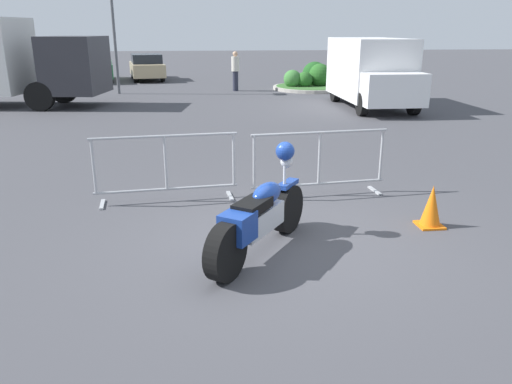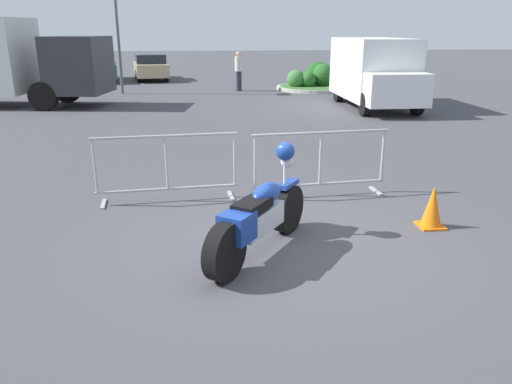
% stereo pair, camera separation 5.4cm
% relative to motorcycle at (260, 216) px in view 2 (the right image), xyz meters
% --- Properties ---
extents(ground_plane, '(120.00, 120.00, 0.00)m').
position_rel_motorcycle_xyz_m(ground_plane, '(0.35, 0.27, -0.48)').
color(ground_plane, '#424247').
extents(motorcycle, '(1.42, 1.92, 1.25)m').
position_rel_motorcycle_xyz_m(motorcycle, '(0.00, 0.00, 0.00)').
color(motorcycle, black).
rests_on(motorcycle, ground).
extents(crowd_barrier_near, '(2.24, 0.64, 1.07)m').
position_rel_motorcycle_xyz_m(crowd_barrier_near, '(-1.22, 2.08, 0.08)').
color(crowd_barrier_near, '#9EA0A5').
rests_on(crowd_barrier_near, ground).
extents(crowd_barrier_far, '(2.24, 0.64, 1.07)m').
position_rel_motorcycle_xyz_m(crowd_barrier_far, '(1.22, 2.08, 0.08)').
color(crowd_barrier_far, '#9EA0A5').
rests_on(crowd_barrier_far, ground).
extents(delivery_van, '(2.04, 5.02, 2.31)m').
position_rel_motorcycle_xyz_m(delivery_van, '(5.30, 11.53, 0.76)').
color(delivery_van, white).
rests_on(delivery_van, ground).
extents(parked_car_yellow, '(2.34, 4.36, 1.40)m').
position_rel_motorcycle_xyz_m(parked_car_yellow, '(-8.55, 22.56, 0.23)').
color(parked_car_yellow, yellow).
rests_on(parked_car_yellow, ground).
extents(parked_car_green, '(2.41, 4.47, 1.44)m').
position_rel_motorcycle_xyz_m(parked_car_green, '(-5.94, 21.96, 0.25)').
color(parked_car_green, '#236B38').
rests_on(parked_car_green, ground).
extents(parked_car_tan, '(2.26, 4.19, 1.35)m').
position_rel_motorcycle_xyz_m(parked_car_tan, '(-3.34, 22.35, 0.21)').
color(parked_car_tan, tan).
rests_on(parked_car_tan, ground).
extents(pedestrian, '(0.48, 0.48, 1.69)m').
position_rel_motorcycle_xyz_m(pedestrian, '(1.00, 16.81, 0.44)').
color(pedestrian, '#262838').
rests_on(pedestrian, ground).
extents(planter_island, '(3.62, 3.62, 1.19)m').
position_rel_motorcycle_xyz_m(planter_island, '(4.54, 17.19, -0.08)').
color(planter_island, '#ADA89E').
rests_on(planter_island, ground).
extents(traffic_cone, '(0.34, 0.34, 0.59)m').
position_rel_motorcycle_xyz_m(traffic_cone, '(2.45, 0.58, -0.19)').
color(traffic_cone, orange).
rests_on(traffic_cone, ground).
extents(street_lamp, '(0.36, 0.70, 5.68)m').
position_rel_motorcycle_xyz_m(street_lamp, '(-3.98, 16.32, 3.23)').
color(street_lamp, '#595B60').
rests_on(street_lamp, ground).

